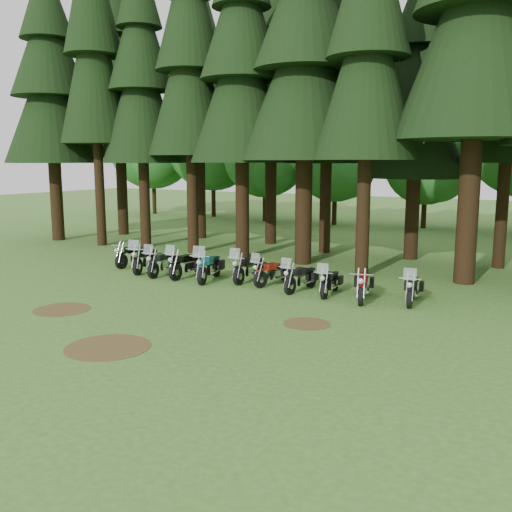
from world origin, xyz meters
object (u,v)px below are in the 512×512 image
object	(u,v)px
motorcycle_2	(164,264)
motorcycle_6	(274,273)
motorcycle_4	(209,268)
motorcycle_5	(249,269)
motorcycle_7	(301,279)
motorcycle_8	(330,283)
motorcycle_10	(412,290)
motorcycle_3	(188,265)
motorcycle_0	(134,256)
motorcycle_9	(363,286)
motorcycle_1	(146,260)

from	to	relation	value
motorcycle_2	motorcycle_6	world-z (taller)	motorcycle_2
motorcycle_4	motorcycle_5	xyz separation A→B (m)	(1.42, 0.68, -0.03)
motorcycle_7	motorcycle_8	size ratio (longest dim) A/B	1.05
motorcycle_8	motorcycle_10	distance (m)	2.87
motorcycle_3	motorcycle_6	xyz separation A→B (m)	(3.73, 0.49, -0.04)
motorcycle_5	motorcycle_8	distance (m)	3.72
motorcycle_8	motorcycle_7	bearing A→B (deg)	169.99
motorcycle_0	motorcycle_3	xyz separation A→B (m)	(3.62, -0.78, 0.03)
motorcycle_0	motorcycle_7	distance (m)	8.71
motorcycle_9	motorcycle_8	bearing A→B (deg)	158.65
motorcycle_4	motorcycle_6	bearing A→B (deg)	-2.94
motorcycle_8	motorcycle_10	world-z (taller)	motorcycle_10
motorcycle_4	motorcycle_8	world-z (taller)	motorcycle_4
motorcycle_3	motorcycle_5	world-z (taller)	motorcycle_3
motorcycle_4	motorcycle_10	world-z (taller)	motorcycle_4
motorcycle_1	motorcycle_4	size ratio (longest dim) A/B	0.98
motorcycle_0	motorcycle_8	distance (m)	9.88
motorcycle_5	motorcycle_9	bearing A→B (deg)	-9.59
motorcycle_7	motorcycle_8	xyz separation A→B (m)	(1.17, -0.05, -0.02)
motorcycle_6	motorcycle_5	bearing A→B (deg)	-169.82
motorcycle_0	motorcycle_5	xyz separation A→B (m)	(6.17, -0.19, 0.03)
motorcycle_5	motorcycle_10	xyz separation A→B (m)	(6.54, -0.22, -0.04)
motorcycle_6	motorcycle_2	bearing A→B (deg)	-157.72
motorcycle_0	motorcycle_9	distance (m)	11.16
motorcycle_0	motorcycle_9	world-z (taller)	motorcycle_9
motorcycle_3	motorcycle_9	bearing A→B (deg)	0.77
motorcycle_7	motorcycle_9	xyz separation A→B (m)	(2.44, -0.17, 0.02)
motorcycle_9	motorcycle_2	bearing A→B (deg)	164.73
motorcycle_3	motorcycle_7	size ratio (longest dim) A/B	1.07
motorcycle_0	motorcycle_1	size ratio (longest dim) A/B	0.92
motorcycle_5	motorcycle_10	world-z (taller)	motorcycle_5
motorcycle_0	motorcycle_3	world-z (taller)	motorcycle_3
motorcycle_0	motorcycle_4	distance (m)	4.83
motorcycle_0	motorcycle_4	xyz separation A→B (m)	(4.75, -0.87, 0.06)
motorcycle_3	motorcycle_5	distance (m)	2.62
motorcycle_1	motorcycle_6	distance (m)	6.07
motorcycle_6	motorcycle_10	xyz separation A→B (m)	(5.35, -0.13, 0.00)
motorcycle_4	motorcycle_8	xyz separation A→B (m)	(5.11, 0.15, -0.09)
motorcycle_8	motorcycle_3	bearing A→B (deg)	172.92
motorcycle_4	motorcycle_2	bearing A→B (deg)	165.69
motorcycle_3	motorcycle_6	bearing A→B (deg)	8.74
motorcycle_0	motorcycle_3	bearing A→B (deg)	-9.80
motorcycle_5	motorcycle_9	world-z (taller)	motorcycle_5
motorcycle_3	motorcycle_4	distance (m)	1.14
motorcycle_2	motorcycle_8	xyz separation A→B (m)	(7.39, 0.21, -0.05)
motorcycle_8	motorcycle_2	bearing A→B (deg)	173.99
motorcycle_3	motorcycle_8	distance (m)	6.24
motorcycle_3	motorcycle_6	size ratio (longest dim) A/B	1.09
motorcycle_4	motorcycle_9	world-z (taller)	motorcycle_4
motorcycle_9	motorcycle_10	xyz separation A→B (m)	(1.58, 0.43, -0.02)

